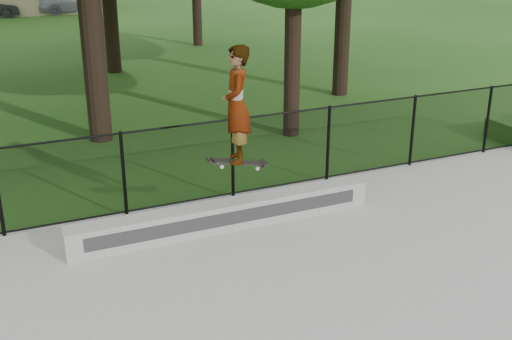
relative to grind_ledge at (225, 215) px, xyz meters
The scene contains 4 objects.
grind_ledge is the anchor object (origin of this frame).
car_c 31.13m from the grind_ledge, 85.28° to the left, with size 1.68×3.80×1.20m, color #9594A7.
skater_airborne 1.90m from the grind_ledge, 60.94° to the right, with size 0.83×0.77×1.99m.
chainlink_fence 1.46m from the grind_ledge, 62.15° to the left, with size 16.06×0.06×1.50m.
Camera 1 is at (-4.13, -4.26, 4.71)m, focal length 45.00 mm.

